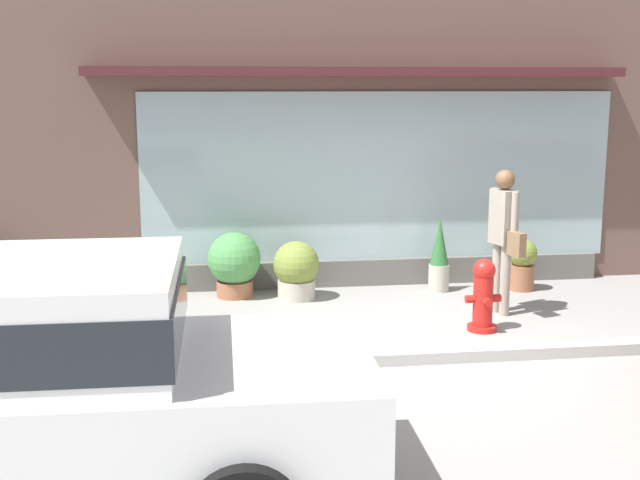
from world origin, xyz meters
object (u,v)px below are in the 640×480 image
at_px(potted_plant_window_right, 234,263).
at_px(potted_plant_window_center, 439,257).
at_px(potted_plant_doorstep, 522,263).
at_px(potted_plant_corner_tall, 296,269).
at_px(fire_hydrant, 483,295).
at_px(parked_car_white, 3,374).
at_px(pedestrian_with_handbag, 504,231).

xyz_separation_m(potted_plant_window_right, potted_plant_window_center, (2.70, -0.08, 0.02)).
distance_m(potted_plant_doorstep, potted_plant_corner_tall, 3.04).
relative_size(fire_hydrant, potted_plant_window_right, 0.97).
height_order(parked_car_white, potted_plant_corner_tall, parked_car_white).
bearing_deg(potted_plant_window_center, potted_plant_doorstep, -4.99).
height_order(parked_car_white, potted_plant_window_right, parked_car_white).
relative_size(parked_car_white, potted_plant_doorstep, 6.46).
bearing_deg(potted_plant_window_right, fire_hydrant, -34.83).
bearing_deg(potted_plant_window_center, pedestrian_with_handbag, -69.99).
distance_m(fire_hydrant, pedestrian_with_handbag, 0.97).
xyz_separation_m(fire_hydrant, potted_plant_window_right, (-2.69, 1.87, 0.04)).
height_order(pedestrian_with_handbag, potted_plant_corner_tall, pedestrian_with_handbag).
bearing_deg(parked_car_white, pedestrian_with_handbag, 40.72).
relative_size(pedestrian_with_handbag, potted_plant_doorstep, 2.51).
relative_size(parked_car_white, potted_plant_window_center, 4.55).
relative_size(potted_plant_window_center, potted_plant_doorstep, 1.42).
relative_size(parked_car_white, potted_plant_window_right, 5.32).
distance_m(potted_plant_window_right, potted_plant_corner_tall, 0.81).
distance_m(parked_car_white, potted_plant_doorstep, 7.42).
distance_m(fire_hydrant, parked_car_white, 5.46).
height_order(parked_car_white, potted_plant_doorstep, parked_car_white).
distance_m(fire_hydrant, potted_plant_doorstep, 2.03).
xyz_separation_m(potted_plant_window_center, potted_plant_corner_tall, (-1.92, -0.14, -0.08)).
xyz_separation_m(potted_plant_window_right, potted_plant_doorstep, (3.82, -0.18, -0.08)).
distance_m(parked_car_white, potted_plant_window_right, 5.47).
bearing_deg(potted_plant_doorstep, potted_plant_window_center, 175.01).
bearing_deg(parked_car_white, potted_plant_doorstep, 43.76).
bearing_deg(potted_plant_window_right, potted_plant_window_center, -1.72).
bearing_deg(potted_plant_window_center, potted_plant_corner_tall, -175.71).
height_order(fire_hydrant, parked_car_white, parked_car_white).
xyz_separation_m(parked_car_white, potted_plant_window_center, (4.30, 5.13, -0.46)).
distance_m(fire_hydrant, potted_plant_corner_tall, 2.52).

